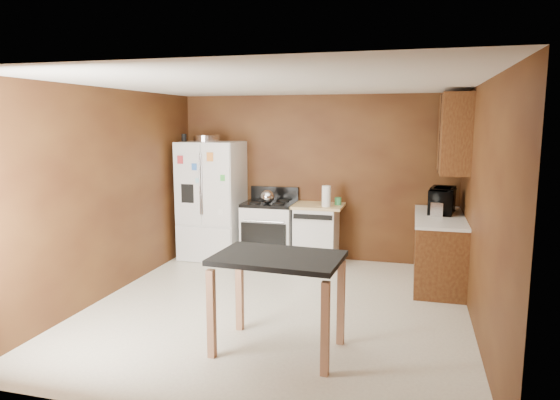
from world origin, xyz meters
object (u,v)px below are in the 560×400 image
at_px(refrigerator, 212,200).
at_px(roasting_pan, 207,138).
at_px(pen_cup, 184,138).
at_px(microwave, 442,201).
at_px(gas_range, 270,230).
at_px(island, 278,271).
at_px(green_canister, 338,201).
at_px(paper_towel, 326,196).
at_px(dishwasher, 316,233).
at_px(kettle, 267,197).
at_px(toaster, 438,208).

bearing_deg(refrigerator, roasting_pan, -143.07).
distance_m(pen_cup, microwave, 3.88).
bearing_deg(gas_range, microwave, -6.16).
distance_m(refrigerator, island, 3.40).
relative_size(green_canister, microwave, 0.20).
bearing_deg(paper_towel, pen_cup, -179.91).
bearing_deg(refrigerator, dishwasher, 2.99).
xyz_separation_m(kettle, gas_range, (-0.01, 0.14, -0.54)).
bearing_deg(gas_range, dishwasher, 1.94).
xyz_separation_m(roasting_pan, dishwasher, (1.68, 0.12, -1.40)).
relative_size(gas_range, dishwasher, 1.24).
relative_size(paper_towel, island, 0.25).
relative_size(toaster, island, 0.21).
bearing_deg(pen_cup, paper_towel, 0.09).
bearing_deg(green_canister, kettle, -167.37).
relative_size(roasting_pan, island, 0.33).
xyz_separation_m(pen_cup, green_canister, (2.35, 0.20, -0.91)).
height_order(pen_cup, microwave, pen_cup).
relative_size(paper_towel, toaster, 1.20).
bearing_deg(toaster, pen_cup, -174.29).
distance_m(kettle, refrigerator, 0.93).
height_order(pen_cup, toaster, pen_cup).
height_order(toaster, refrigerator, refrigerator).
bearing_deg(paper_towel, island, -89.03).
relative_size(paper_towel, green_canister, 2.78).
bearing_deg(toaster, dishwasher, 174.73).
bearing_deg(paper_towel, green_canister, 54.89).
distance_m(toaster, dishwasher, 1.84).
xyz_separation_m(paper_towel, gas_range, (-0.88, 0.11, -0.58)).
height_order(kettle, gas_range, kettle).
bearing_deg(pen_cup, dishwasher, 3.99).
bearing_deg(island, roasting_pan, 123.83).
height_order(roasting_pan, paper_towel, roasting_pan).
distance_m(roasting_pan, refrigerator, 0.95).
height_order(roasting_pan, island, roasting_pan).
bearing_deg(dishwasher, pen_cup, -176.01).
xyz_separation_m(pen_cup, refrigerator, (0.41, 0.06, -0.96)).
bearing_deg(kettle, paper_towel, 1.81).
bearing_deg(dishwasher, paper_towel, -40.22).
height_order(refrigerator, island, refrigerator).
bearing_deg(gas_range, pen_cup, -174.91).
xyz_separation_m(paper_towel, green_canister, (0.14, 0.20, -0.10)).
height_order(pen_cup, kettle, pen_cup).
relative_size(paper_towel, gas_range, 0.27).
xyz_separation_m(refrigerator, gas_range, (0.91, 0.06, -0.44)).
distance_m(pen_cup, green_canister, 2.53).
relative_size(toaster, refrigerator, 0.14).
height_order(toaster, dishwasher, toaster).
bearing_deg(dishwasher, island, -85.89).
height_order(refrigerator, gas_range, refrigerator).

